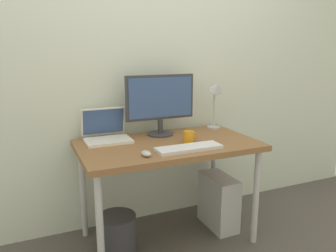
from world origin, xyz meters
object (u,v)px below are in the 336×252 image
coffee_mug (189,137)px  keyboard (189,148)px  desk (168,152)px  desk_lamp (217,94)px  laptop (106,132)px  computer_tower (218,201)px  mouse (146,153)px  monitor (160,101)px  wastebasket (117,236)px

coffee_mug → keyboard: bearing=-116.9°
desk → desk_lamp: bearing=22.9°
laptop → computer_tower: bearing=-15.4°
laptop → desk_lamp: 0.93m
mouse → coffee_mug: bearing=24.4°
keyboard → mouse: mouse is taller
keyboard → coffee_mug: (0.08, 0.16, 0.03)m
monitor → desk_lamp: (0.49, 0.00, 0.03)m
desk_lamp → computer_tower: size_ratio=0.98×
monitor → desk_lamp: 0.49m
monitor → wastebasket: 1.00m
laptop → wastebasket: bearing=-94.1°
keyboard → wastebasket: (-0.46, 0.15, -0.61)m
laptop → monitor: bearing=-2.4°
computer_tower → laptop: bearing=164.6°
desk → laptop: 0.47m
monitor → mouse: (-0.28, -0.44, -0.24)m
mouse → keyboard: bearing=2.3°
desk → monitor: (0.03, 0.22, 0.33)m
monitor → coffee_mug: 0.36m
laptop → wastebasket: (-0.02, -0.30, -0.66)m
mouse → coffee_mug: (0.38, 0.17, 0.02)m
monitor → coffee_mug: size_ratio=4.88×
computer_tower → wastebasket: computer_tower is taller
keyboard → monitor: bearing=93.2°
monitor → coffee_mug: bearing=-68.8°
computer_tower → keyboard: bearing=-150.1°
monitor → keyboard: size_ratio=1.22×
desk_lamp → wastebasket: (-0.93, -0.28, -0.89)m
desk_lamp → laptop: bearing=178.9°
desk → monitor: 0.40m
desk_lamp → computer_tower: 0.86m
desk → keyboard: 0.23m
monitor → computer_tower: bearing=-27.2°
coffee_mug → monitor: bearing=111.2°
desk → coffee_mug: size_ratio=11.35×
desk_lamp → desk: bearing=-157.1°
desk → computer_tower: (0.44, 0.01, -0.47)m
laptop → coffee_mug: 0.60m
wastebasket → laptop: bearing=85.9°
mouse → desk_lamp: bearing=30.1°
coffee_mug → wastebasket: 0.84m
laptop → desk: bearing=-31.8°
monitor → wastebasket: size_ratio=1.79×
monitor → laptop: 0.46m
monitor → wastebasket: bearing=-147.2°
computer_tower → wastebasket: size_ratio=1.40×
desk_lamp → keyboard: bearing=-137.1°
desk_lamp → mouse: (-0.77, -0.44, -0.27)m
desk_lamp → wastebasket: size_ratio=1.37×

